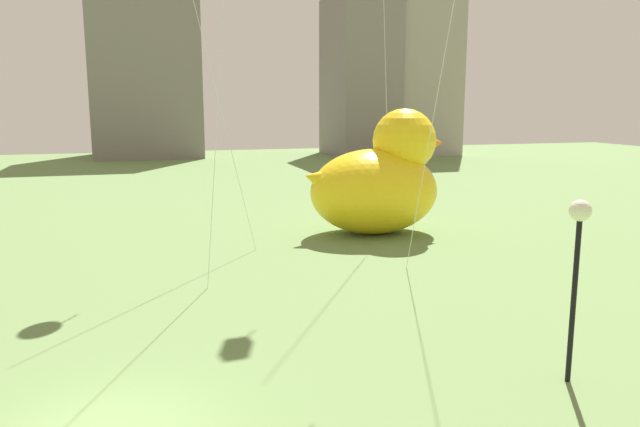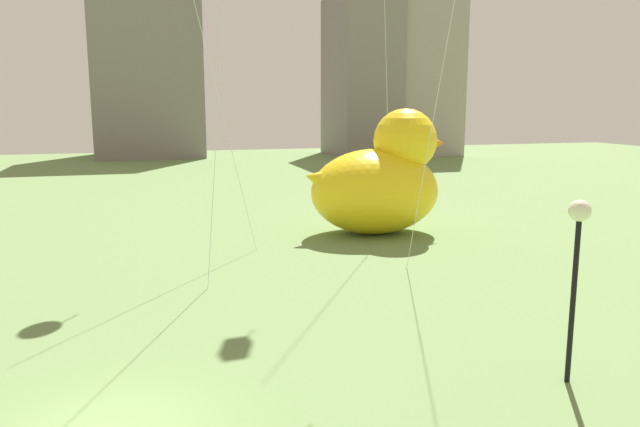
# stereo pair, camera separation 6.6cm
# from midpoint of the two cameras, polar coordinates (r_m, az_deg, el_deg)

# --- Properties ---
(giant_inflatable_duck) EXTENTS (7.13, 4.57, 5.91)m
(giant_inflatable_duck) POSITION_cam_midpoint_polar(r_m,az_deg,el_deg) (29.37, 5.65, 3.02)
(giant_inflatable_duck) COLOR yellow
(giant_inflatable_duck) RESTS_ON ground
(lamppost) EXTENTS (0.47, 0.47, 4.13)m
(lamppost) POSITION_cam_midpoint_polar(r_m,az_deg,el_deg) (14.41, 22.83, -2.45)
(lamppost) COLOR black
(lamppost) RESTS_ON ground
(city_skyline) EXTENTS (41.11, 16.53, 22.17)m
(city_skyline) POSITION_cam_midpoint_polar(r_m,az_deg,el_deg) (73.76, -3.06, 13.23)
(city_skyline) COLOR gray
(city_skyline) RESTS_ON ground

